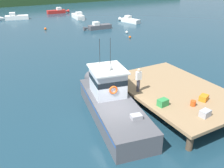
% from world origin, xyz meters
% --- Properties ---
extents(ground_plane, '(200.00, 200.00, 0.00)m').
position_xyz_m(ground_plane, '(0.00, 0.00, 0.00)').
color(ground_plane, '#193847').
extents(dock, '(6.00, 9.00, 1.20)m').
position_xyz_m(dock, '(4.80, 0.00, 1.07)').
color(dock, '#4C3D2D').
rests_on(dock, ground).
extents(main_fishing_boat, '(3.96, 9.97, 4.80)m').
position_xyz_m(main_fishing_boat, '(0.30, 1.01, 1.01)').
color(main_fishing_boat, '#4C4C51').
rests_on(main_fishing_boat, ground).
extents(crate_single_by_cleat, '(0.64, 0.50, 0.43)m').
position_xyz_m(crate_single_by_cleat, '(2.55, -1.37, 1.41)').
color(crate_single_by_cleat, '#2D8442').
rests_on(crate_single_by_cleat, dock).
extents(crate_stack_mid_dock, '(0.66, 0.53, 0.38)m').
position_xyz_m(crate_stack_mid_dock, '(3.83, -3.46, 1.39)').
color(crate_stack_mid_dock, '#9E9EA3').
rests_on(crate_stack_mid_dock, dock).
extents(crate_stack_near_edge, '(0.72, 0.64, 0.35)m').
position_xyz_m(crate_stack_near_edge, '(5.22, -2.10, 1.38)').
color(crate_stack_near_edge, orange).
rests_on(crate_stack_near_edge, dock).
extents(bait_bucket, '(0.32, 0.32, 0.34)m').
position_xyz_m(bait_bucket, '(4.13, -2.27, 1.37)').
color(bait_bucket, '#E04C19').
rests_on(bait_bucket, dock).
extents(deckhand_by_the_boat, '(0.36, 0.22, 1.63)m').
position_xyz_m(deckhand_by_the_boat, '(2.37, 0.97, 2.06)').
color(deckhand_by_the_boat, '#383842').
rests_on(deckhand_by_the_boat, dock).
extents(moored_boat_mid_harbor, '(2.09, 4.64, 1.16)m').
position_xyz_m(moored_boat_mid_harbor, '(18.27, 26.71, 0.40)').
color(moored_boat_mid_harbor, silver).
rests_on(moored_boat_mid_harbor, ground).
extents(moored_boat_outer_mooring, '(4.63, 1.29, 1.17)m').
position_xyz_m(moored_boat_outer_mooring, '(10.90, 24.40, 0.40)').
color(moored_boat_outer_mooring, '#4C4C51').
rests_on(moored_boat_outer_mooring, ground).
extents(moored_boat_far_left, '(1.64, 5.28, 1.33)m').
position_xyz_m(moored_boat_far_left, '(11.69, 34.45, 0.46)').
color(moored_boat_far_left, silver).
rests_on(moored_boat_far_left, ground).
extents(moored_boat_off_the_point, '(5.29, 2.13, 1.32)m').
position_xyz_m(moored_boat_off_the_point, '(0.88, 39.48, 0.45)').
color(moored_boat_off_the_point, white).
rests_on(moored_boat_off_the_point, ground).
extents(moored_boat_far_right, '(4.79, 1.31, 1.21)m').
position_xyz_m(moored_boat_far_right, '(10.27, 42.74, 0.42)').
color(moored_boat_far_right, red).
rests_on(moored_boat_far_right, ground).
extents(mooring_buoy_outer, '(0.39, 0.39, 0.39)m').
position_xyz_m(mooring_buoy_outer, '(13.33, 19.70, 0.19)').
color(mooring_buoy_outer, silver).
rests_on(mooring_buoy_outer, ground).
extents(mooring_buoy_inshore, '(0.33, 0.33, 0.33)m').
position_xyz_m(mooring_buoy_inshore, '(12.23, 17.11, 0.16)').
color(mooring_buoy_inshore, '#EA5B19').
rests_on(mooring_buoy_inshore, ground).
extents(mooring_buoy_channel_marker, '(0.39, 0.39, 0.39)m').
position_xyz_m(mooring_buoy_channel_marker, '(3.44, 27.87, 0.19)').
color(mooring_buoy_channel_marker, '#EA5B19').
rests_on(mooring_buoy_channel_marker, ground).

